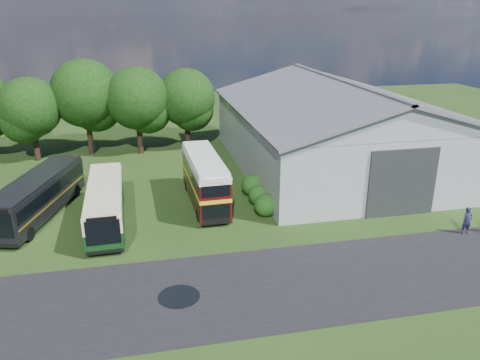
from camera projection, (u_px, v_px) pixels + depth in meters
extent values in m
plane|color=#1A3611|center=(200.00, 265.00, 27.33)|extent=(120.00, 120.00, 0.00)
cube|color=black|center=(263.00, 287.00, 25.16)|extent=(60.00, 8.00, 0.02)
cylinder|color=black|center=(179.00, 297.00, 24.27)|extent=(2.20, 2.20, 0.01)
cube|color=gray|center=(335.00, 137.00, 44.04)|extent=(18.00, 24.00, 5.50)
cube|color=#2D3033|center=(402.00, 183.00, 33.03)|extent=(5.20, 0.18, 5.00)
cylinder|color=black|center=(36.00, 145.00, 45.80)|extent=(0.56, 0.56, 3.06)
sphere|color=black|center=(30.00, 107.00, 44.52)|extent=(5.78, 5.78, 5.78)
cylinder|color=black|center=(90.00, 136.00, 47.89)|extent=(0.56, 0.56, 3.60)
sphere|color=black|center=(85.00, 93.00, 46.38)|extent=(6.80, 6.80, 6.80)
cylinder|color=black|center=(140.00, 138.00, 48.01)|extent=(0.56, 0.56, 3.31)
sphere|color=black|center=(137.00, 98.00, 46.62)|extent=(6.26, 6.26, 6.26)
cylinder|color=black|center=(188.00, 134.00, 49.76)|extent=(0.56, 0.56, 3.17)
sphere|color=black|center=(186.00, 97.00, 48.43)|extent=(5.98, 5.98, 5.98)
sphere|color=#194714|center=(266.00, 215.00, 33.94)|extent=(1.70, 1.70, 1.70)
sphere|color=#194714|center=(259.00, 204.00, 35.78)|extent=(1.60, 1.60, 1.60)
sphere|color=#194714|center=(253.00, 195.00, 37.61)|extent=(1.80, 1.80, 1.80)
cube|color=black|center=(106.00, 203.00, 32.16)|extent=(2.61, 10.21, 2.52)
cube|color=#41090A|center=(205.00, 178.00, 35.27)|extent=(2.53, 8.94, 3.55)
cube|color=black|center=(38.00, 195.00, 33.22)|extent=(5.36, 11.02, 2.67)
imported|color=#1B1B3C|center=(467.00, 221.00, 30.77)|extent=(0.69, 0.45, 1.87)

